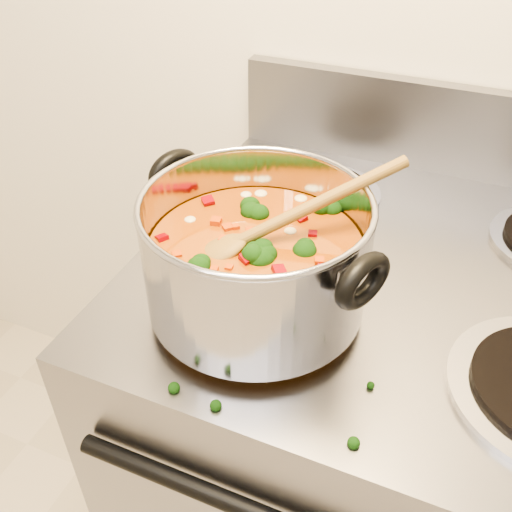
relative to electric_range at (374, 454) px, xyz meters
The scene contains 4 objects.
electric_range is the anchor object (origin of this frame).
stockpot 0.59m from the electric_range, 138.55° to the right, with size 0.34×0.28×0.17m.
wooden_spoon 0.62m from the electric_range, 138.41° to the right, with size 0.23×0.20×0.11m.
cooktop_crumbs 0.51m from the electric_range, 133.86° to the right, with size 0.36×0.32×0.01m.
Camera 1 is at (0.05, 0.49, 1.44)m, focal length 40.00 mm.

